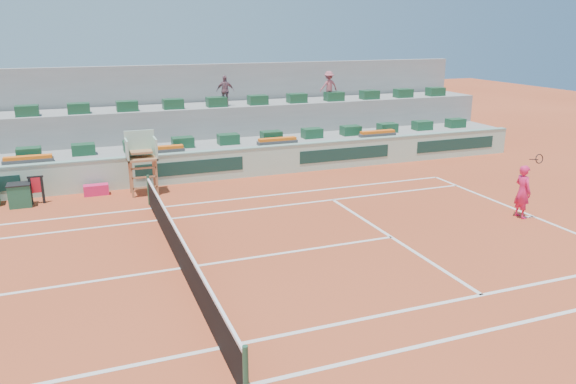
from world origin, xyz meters
name	(u,v)px	position (x,y,z in m)	size (l,w,h in m)	color
ground	(181,268)	(0.00, 0.00, 0.00)	(90.00, 90.00, 0.00)	#A63E20
seating_tier_lower	(134,160)	(0.00, 10.70, 0.60)	(36.00, 4.00, 1.20)	gray
seating_tier_upper	(129,138)	(0.00, 12.30, 1.30)	(36.00, 2.40, 2.60)	gray
stadium_back_wall	(123,113)	(0.00, 13.90, 2.20)	(36.00, 0.40, 4.40)	gray
player_bag	(96,190)	(-1.72, 7.93, 0.20)	(0.91, 0.40, 0.40)	#E51D5B
spectator_mid	(225,91)	(4.46, 11.82, 3.30)	(0.82, 0.34, 1.39)	#7A515E
spectator_right	(329,86)	(9.73, 11.76, 3.33)	(0.94, 0.54, 1.46)	#A5525C
court_lines	(181,268)	(0.00, 0.00, 0.01)	(23.89, 11.09, 0.01)	silver
tennis_net	(180,250)	(0.00, 0.00, 0.53)	(0.10, 11.97, 1.10)	black
advertising_hoarding	(140,171)	(0.02, 8.50, 0.63)	(36.00, 0.34, 1.26)	#A3CEB4
umpire_chair	(141,154)	(0.00, 7.50, 1.54)	(1.10, 0.90, 2.40)	#986039
seat_row_lower	(135,146)	(0.00, 9.80, 1.42)	(32.90, 0.60, 0.44)	#17472A
seat_row_upper	(127,106)	(0.00, 11.70, 2.82)	(32.90, 0.60, 0.44)	#17472A
flower_planters	(98,154)	(-1.50, 9.00, 1.33)	(26.80, 0.36, 0.28)	#464646
drink_cooler_a	(20,195)	(-4.29, 7.39, 0.42)	(0.78, 0.67, 0.84)	#1A5036
towel_rack	(36,188)	(-3.74, 7.52, 0.60)	(0.54, 0.09, 1.03)	black
tennis_player	(523,191)	(11.41, 0.08, 0.90)	(0.45, 0.89, 2.28)	#E51D5B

